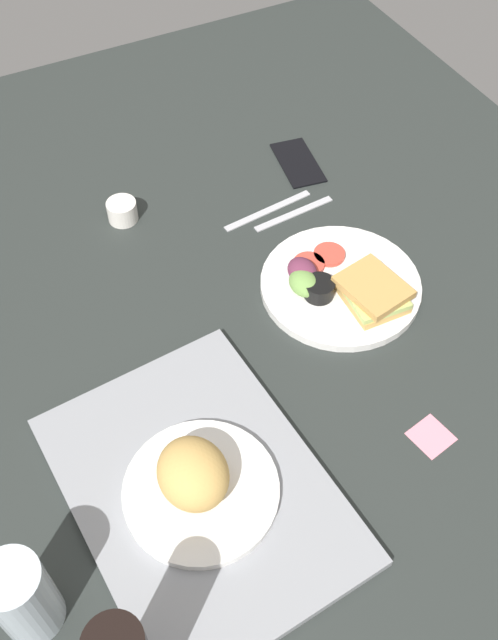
{
  "coord_description": "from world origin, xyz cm",
  "views": [
    {
      "loc": [
        -62.14,
        35.66,
        93.93
      ],
      "look_at": [
        2.0,
        3.0,
        4.0
      ],
      "focal_mm": 40.27,
      "sensor_mm": 36.0,
      "label": 1
    }
  ],
  "objects": [
    {
      "name": "ground_plane",
      "position": [
        0.0,
        0.0,
        -1.5
      ],
      "size": [
        190.0,
        150.0,
        3.0
      ],
      "primitive_type": "cube",
      "color": "#282D2B"
    },
    {
      "name": "serving_tray",
      "position": [
        -19.52,
        21.91,
        0.8
      ],
      "size": [
        47.49,
        36.48,
        1.6
      ],
      "primitive_type": "cube",
      "rotation": [
        0.0,
        0.0,
        0.08
      ],
      "color": "gray",
      "rests_on": "ground_plane"
    },
    {
      "name": "bread_plate_near",
      "position": [
        -20.22,
        22.24,
        4.71
      ],
      "size": [
        21.68,
        21.68,
        8.88
      ],
      "color": "white",
      "rests_on": "serving_tray"
    },
    {
      "name": "plate_with_salad",
      "position": [
        3.32,
        -15.38,
        1.74
      ],
      "size": [
        27.78,
        27.78,
        5.4
      ],
      "color": "white",
      "rests_on": "ground_plane"
    },
    {
      "name": "drinking_glass",
      "position": [
        -25.5,
        47.2,
        6.99
      ],
      "size": [
        7.59,
        7.59,
        13.99
      ],
      "primitive_type": "cylinder",
      "color": "silver",
      "rests_on": "ground_plane"
    },
    {
      "name": "espresso_cup",
      "position": [
        37.5,
        11.56,
        2.0
      ],
      "size": [
        5.6,
        5.6,
        4.0
      ],
      "primitive_type": "cylinder",
      "color": "silver",
      "rests_on": "ground_plane"
    },
    {
      "name": "fork",
      "position": [
        23.98,
        -17.79,
        0.25
      ],
      "size": [
        2.57,
        17.06,
        0.5
      ],
      "primitive_type": "cube",
      "rotation": [
        0.0,
        0.0,
        1.64
      ],
      "color": "#B7B7BC",
      "rests_on": "ground_plane"
    },
    {
      "name": "knife",
      "position": [
        26.98,
        -13.79,
        0.25
      ],
      "size": [
        3.37,
        19.04,
        0.5
      ],
      "primitive_type": "cube",
      "rotation": [
        0.0,
        0.0,
        1.67
      ],
      "color": "#B7B7BC",
      "rests_on": "ground_plane"
    },
    {
      "name": "cell_phone",
      "position": [
        36.75,
        -25.86,
        0.4
      ],
      "size": [
        15.35,
        9.36,
        0.8
      ],
      "primitive_type": "cube",
      "rotation": [
        0.0,
        0.0,
        -0.16
      ],
      "color": "black",
      "rests_on": "ground_plane"
    },
    {
      "name": "sticky_note",
      "position": [
        -27.2,
        -12.5,
        0.06
      ],
      "size": [
        6.55,
        6.55,
        0.12
      ],
      "primitive_type": "cube",
      "rotation": [
        0.0,
        0.0,
        0.19
      ],
      "color": "pink",
      "rests_on": "ground_plane"
    }
  ]
}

